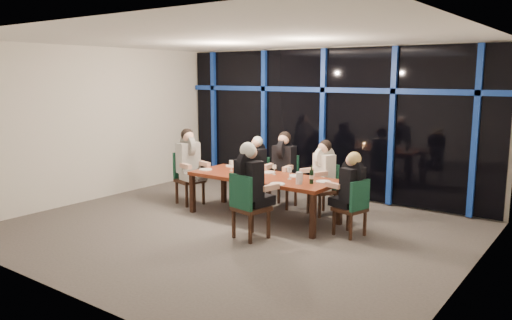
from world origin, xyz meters
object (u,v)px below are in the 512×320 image
object	(u,v)px
chair_far_right	(326,186)
diner_far_right	(323,166)
chair_end_left	(187,175)
chair_end_right	(354,205)
diner_far_left	(256,159)
diner_far_mid	(283,158)
dining_table	(263,180)
water_pitcher	(299,178)
chair_near_mid	(247,203)
wine_bottle	(311,177)
diner_near_mid	(251,176)
chair_far_mid	(285,178)
diner_end_right	(351,181)
diner_end_left	(189,155)
chair_far_left	(258,176)

from	to	relation	value
chair_far_right	diner_far_right	bearing A→B (deg)	-90.00
chair_end_left	chair_end_right	world-z (taller)	chair_end_left
chair_end_right	diner_far_left	bearing A→B (deg)	-95.69
diner_far_left	diner_far_mid	bearing A→B (deg)	8.61
chair_end_right	diner_far_right	world-z (taller)	diner_far_right
dining_table	water_pitcher	xyz separation A→B (m)	(0.85, -0.21, 0.16)
chair_end_right	chair_near_mid	bearing A→B (deg)	-34.88
chair_end_right	diner_far_left	size ratio (longest dim) A/B	1.06
diner_far_right	wine_bottle	xyz separation A→B (m)	(0.27, -0.87, -0.01)
diner_far_mid	diner_near_mid	size ratio (longest dim) A/B	0.96
dining_table	chair_end_left	size ratio (longest dim) A/B	2.62
chair_far_mid	diner_near_mid	xyz separation A→B (m)	(0.62, -1.91, 0.42)
dining_table	chair_end_left	world-z (taller)	chair_end_left
dining_table	diner_far_mid	bearing A→B (deg)	99.01
chair_near_mid	diner_end_right	size ratio (longest dim) A/B	1.15
chair_far_mid	water_pitcher	bearing A→B (deg)	-54.20
chair_end_right	chair_near_mid	xyz separation A→B (m)	(-1.24, -1.07, 0.06)
diner_far_mid	diner_end_right	world-z (taller)	diner_far_mid
chair_far_mid	chair_far_right	bearing A→B (deg)	-8.21
diner_far_mid	diner_near_mid	distance (m)	1.92
dining_table	water_pitcher	distance (m)	0.89
diner_end_right	chair_near_mid	bearing A→B (deg)	-32.64
diner_far_left	diner_far_right	bearing A→B (deg)	11.27
diner_end_right	diner_near_mid	size ratio (longest dim) A/B	0.89
chair_far_right	diner_end_left	size ratio (longest dim) A/B	0.94
chair_end_right	chair_near_mid	distance (m)	1.64
chair_end_left	water_pitcher	bearing A→B (deg)	-79.12
chair_end_right	diner_end_right	world-z (taller)	diner_end_right
diner_end_right	water_pitcher	world-z (taller)	diner_end_right
diner_far_left	diner_end_left	world-z (taller)	diner_end_left
chair_far_left	diner_far_mid	distance (m)	0.82
diner_end_right	wine_bottle	size ratio (longest dim) A/B	2.99
diner_end_left	diner_far_right	bearing A→B (deg)	-55.61
chair_far_left	wine_bottle	size ratio (longest dim) A/B	2.98
dining_table	wine_bottle	distance (m)	1.00
diner_far_right	diner_far_mid	bearing A→B (deg)	-157.93
diner_far_left	chair_end_left	bearing A→B (deg)	-119.65
diner_far_right	wine_bottle	world-z (taller)	diner_far_right
dining_table	chair_far_mid	size ratio (longest dim) A/B	2.69
diner_far_right	diner_end_right	distance (m)	1.21
dining_table	chair_far_left	bearing A→B (deg)	129.20
diner_far_mid	diner_end_right	size ratio (longest dim) A/B	1.08
diner_far_mid	diner_near_mid	bearing A→B (deg)	-76.95
chair_end_right	diner_far_right	xyz separation A→B (m)	(-0.99, 0.81, 0.37)
diner_end_left	water_pitcher	bearing A→B (deg)	-78.76
chair_far_right	diner_end_right	size ratio (longest dim) A/B	1.04
chair_near_mid	diner_far_left	world-z (taller)	diner_far_left
chair_far_right	diner_far_left	world-z (taller)	diner_far_left
diner_far_right	diner_end_left	distance (m)	2.55
chair_far_mid	chair_far_right	distance (m)	0.88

